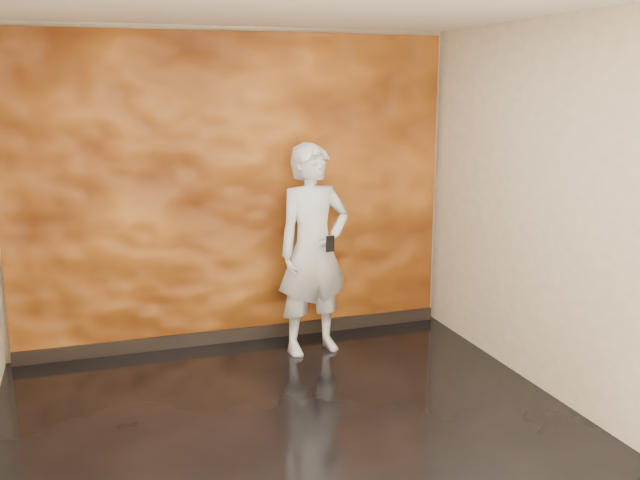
{
  "coord_description": "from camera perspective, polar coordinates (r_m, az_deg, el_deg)",
  "views": [
    {
      "loc": [
        -1.27,
        -4.22,
        2.31
      ],
      "look_at": [
        0.54,
        1.19,
        1.06
      ],
      "focal_mm": 40.0,
      "sensor_mm": 36.0,
      "label": 1
    }
  ],
  "objects": [
    {
      "name": "room",
      "position": [
        4.5,
        -1.7,
        0.64
      ],
      "size": [
        4.02,
        4.02,
        2.81
      ],
      "color": "black",
      "rests_on": "ground"
    },
    {
      "name": "baseboard",
      "position": [
        6.66,
        -6.44,
        -7.51
      ],
      "size": [
        3.9,
        0.04,
        0.12
      ],
      "primitive_type": "cube",
      "color": "black",
      "rests_on": "ground"
    },
    {
      "name": "phone",
      "position": [
        5.9,
        0.82,
        -0.3
      ],
      "size": [
        0.07,
        0.03,
        0.14
      ],
      "primitive_type": "cube",
      "rotation": [
        0.0,
        0.0,
        0.17
      ],
      "color": "black",
      "rests_on": "man"
    },
    {
      "name": "man",
      "position": [
        6.14,
        -0.53,
        -0.79
      ],
      "size": [
        0.73,
        0.54,
        1.83
      ],
      "primitive_type": "imported",
      "rotation": [
        0.0,
        0.0,
        0.17
      ],
      "color": "#A9B0BA",
      "rests_on": "ground"
    },
    {
      "name": "feature_wall",
      "position": [
        6.38,
        -6.8,
        3.84
      ],
      "size": [
        3.9,
        0.06,
        2.75
      ],
      "primitive_type": "cube",
      "color": "#C87121",
      "rests_on": "ground"
    }
  ]
}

